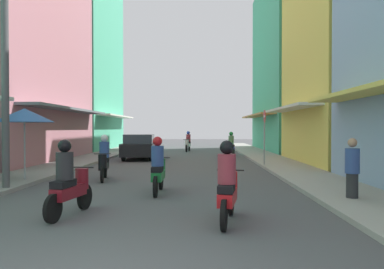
{
  "coord_description": "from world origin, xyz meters",
  "views": [
    {
      "loc": [
        1.21,
        -3.71,
        1.8
      ],
      "look_at": [
        0.69,
        20.59,
        1.39
      ],
      "focal_mm": 35.01,
      "sensor_mm": 36.0,
      "label": 1
    }
  ],
  "objects_px": {
    "motorbike_white": "(188,142)",
    "motorbike_red": "(228,186)",
    "motorbike_green": "(158,168)",
    "pedestrian_foreground": "(352,171)",
    "motorbike_black": "(104,160)",
    "motorbike_maroon": "(69,182)",
    "utility_pole": "(5,63)",
    "parked_car": "(140,146)",
    "vendor_umbrella": "(24,115)",
    "motorbike_blue": "(230,145)",
    "street_sign_no_entry": "(264,130)"
  },
  "relations": [
    {
      "from": "motorbike_maroon",
      "to": "motorbike_red",
      "type": "bearing_deg",
      "value": -8.56
    },
    {
      "from": "motorbike_blue",
      "to": "motorbike_black",
      "type": "height_order",
      "value": "same"
    },
    {
      "from": "motorbike_red",
      "to": "parked_car",
      "type": "distance_m",
      "value": 15.18
    },
    {
      "from": "motorbike_maroon",
      "to": "motorbike_green",
      "type": "bearing_deg",
      "value": 60.52
    },
    {
      "from": "vendor_umbrella",
      "to": "utility_pole",
      "type": "distance_m",
      "value": 2.19
    },
    {
      "from": "motorbike_red",
      "to": "pedestrian_foreground",
      "type": "distance_m",
      "value": 3.73
    },
    {
      "from": "motorbike_black",
      "to": "street_sign_no_entry",
      "type": "bearing_deg",
      "value": 34.97
    },
    {
      "from": "utility_pole",
      "to": "motorbike_blue",
      "type": "bearing_deg",
      "value": 61.26
    },
    {
      "from": "motorbike_white",
      "to": "motorbike_green",
      "type": "distance_m",
      "value": 18.46
    },
    {
      "from": "motorbike_maroon",
      "to": "parked_car",
      "type": "distance_m",
      "value": 14.17
    },
    {
      "from": "parked_car",
      "to": "street_sign_no_entry",
      "type": "xyz_separation_m",
      "value": [
        6.51,
        -4.39,
        0.98
      ]
    },
    {
      "from": "vendor_umbrella",
      "to": "motorbike_red",
      "type": "bearing_deg",
      "value": -38.65
    },
    {
      "from": "motorbike_black",
      "to": "vendor_umbrella",
      "type": "bearing_deg",
      "value": -161.6
    },
    {
      "from": "motorbike_white",
      "to": "motorbike_maroon",
      "type": "relative_size",
      "value": 1.01
    },
    {
      "from": "pedestrian_foreground",
      "to": "parked_car",
      "type": "bearing_deg",
      "value": 119.72
    },
    {
      "from": "motorbike_white",
      "to": "motorbike_green",
      "type": "xyz_separation_m",
      "value": [
        -0.23,
        -18.46,
        0.0
      ]
    },
    {
      "from": "motorbike_black",
      "to": "pedestrian_foreground",
      "type": "height_order",
      "value": "motorbike_black"
    },
    {
      "from": "motorbike_green",
      "to": "motorbike_red",
      "type": "distance_m",
      "value": 3.6
    },
    {
      "from": "motorbike_red",
      "to": "utility_pole",
      "type": "xyz_separation_m",
      "value": [
        -6.03,
        3.36,
        2.94
      ]
    },
    {
      "from": "vendor_umbrella",
      "to": "utility_pole",
      "type": "height_order",
      "value": "utility_pole"
    },
    {
      "from": "pedestrian_foreground",
      "to": "vendor_umbrella",
      "type": "xyz_separation_m",
      "value": [
        -9.43,
        3.02,
        1.45
      ]
    },
    {
      "from": "motorbike_red",
      "to": "pedestrian_foreground",
      "type": "relative_size",
      "value": 1.15
    },
    {
      "from": "motorbike_maroon",
      "to": "motorbike_white",
      "type": "bearing_deg",
      "value": 85.26
    },
    {
      "from": "parked_car",
      "to": "motorbike_green",
      "type": "bearing_deg",
      "value": -78.27
    },
    {
      "from": "motorbike_green",
      "to": "motorbike_black",
      "type": "height_order",
      "value": "same"
    },
    {
      "from": "motorbike_blue",
      "to": "motorbike_maroon",
      "type": "height_order",
      "value": "same"
    },
    {
      "from": "motorbike_white",
      "to": "motorbike_black",
      "type": "height_order",
      "value": "same"
    },
    {
      "from": "motorbike_white",
      "to": "pedestrian_foreground",
      "type": "distance_m",
      "value": 20.18
    },
    {
      "from": "utility_pole",
      "to": "vendor_umbrella",
      "type": "bearing_deg",
      "value": 98.43
    },
    {
      "from": "motorbike_red",
      "to": "street_sign_no_entry",
      "type": "bearing_deg",
      "value": 76.53
    },
    {
      "from": "motorbike_red",
      "to": "street_sign_no_entry",
      "type": "distance_m",
      "value": 10.58
    },
    {
      "from": "motorbike_maroon",
      "to": "vendor_umbrella",
      "type": "xyz_separation_m",
      "value": [
        -3.07,
        4.53,
        1.52
      ]
    },
    {
      "from": "utility_pole",
      "to": "street_sign_no_entry",
      "type": "xyz_separation_m",
      "value": [
        8.48,
        6.88,
        -1.92
      ]
    },
    {
      "from": "parked_car",
      "to": "pedestrian_foreground",
      "type": "height_order",
      "value": "pedestrian_foreground"
    },
    {
      "from": "motorbike_red",
      "to": "utility_pole",
      "type": "bearing_deg",
      "value": 150.85
    },
    {
      "from": "utility_pole",
      "to": "street_sign_no_entry",
      "type": "distance_m",
      "value": 11.09
    },
    {
      "from": "motorbike_blue",
      "to": "utility_pole",
      "type": "xyz_separation_m",
      "value": [
        -7.46,
        -13.6,
        2.94
      ]
    },
    {
      "from": "motorbike_blue",
      "to": "motorbike_maroon",
      "type": "relative_size",
      "value": 1.0
    },
    {
      "from": "motorbike_black",
      "to": "utility_pole",
      "type": "distance_m",
      "value": 4.39
    },
    {
      "from": "motorbike_blue",
      "to": "vendor_umbrella",
      "type": "xyz_separation_m",
      "value": [
        -7.71,
        -11.95,
        1.52
      ]
    },
    {
      "from": "street_sign_no_entry",
      "to": "motorbike_black",
      "type": "bearing_deg",
      "value": -145.03
    },
    {
      "from": "motorbike_green",
      "to": "pedestrian_foreground",
      "type": "bearing_deg",
      "value": -13.8
    },
    {
      "from": "motorbike_black",
      "to": "utility_pole",
      "type": "relative_size",
      "value": 0.25
    },
    {
      "from": "motorbike_green",
      "to": "motorbike_maroon",
      "type": "xyz_separation_m",
      "value": [
        -1.53,
        -2.7,
        0.0
      ]
    },
    {
      "from": "motorbike_red",
      "to": "street_sign_no_entry",
      "type": "xyz_separation_m",
      "value": [
        2.45,
        10.24,
        1.01
      ]
    },
    {
      "from": "pedestrian_foreground",
      "to": "street_sign_no_entry",
      "type": "height_order",
      "value": "street_sign_no_entry"
    },
    {
      "from": "motorbike_blue",
      "to": "motorbike_black",
      "type": "xyz_separation_m",
      "value": [
        -5.3,
        -11.15,
        0.0
      ]
    },
    {
      "from": "motorbike_white",
      "to": "street_sign_no_entry",
      "type": "height_order",
      "value": "street_sign_no_entry"
    },
    {
      "from": "motorbike_white",
      "to": "motorbike_red",
      "type": "height_order",
      "value": "same"
    },
    {
      "from": "motorbike_maroon",
      "to": "motorbike_blue",
      "type": "bearing_deg",
      "value": 74.29
    }
  ]
}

